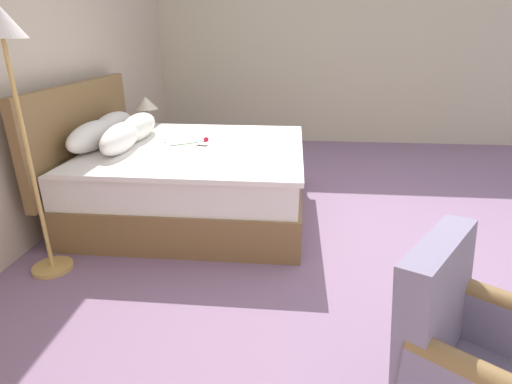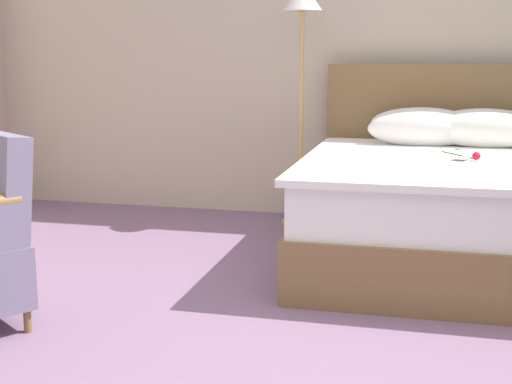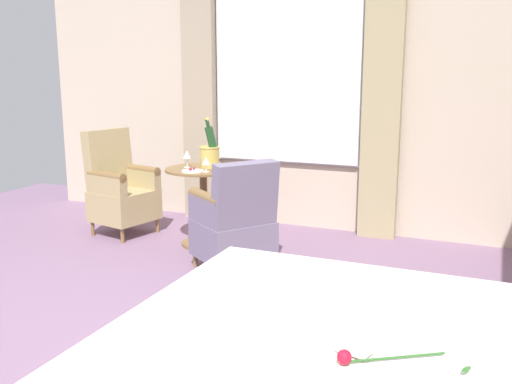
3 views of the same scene
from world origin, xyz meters
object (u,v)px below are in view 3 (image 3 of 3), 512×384
snack_plate (192,171)px  side_table_round (204,199)px  armchair_facing_bed (120,189)px  champagne_bucket (210,153)px  wine_glass_near_bucket (187,155)px  wine_glass_near_edge (206,162)px  armchair_by_window (235,223)px

snack_plate → side_table_round: bearing=178.9°
snack_plate → armchair_facing_bed: armchair_facing_bed is taller
champagne_bucket → wine_glass_near_bucket: champagne_bucket is taller
wine_glass_near_edge → armchair_facing_bed: size_ratio=0.12×
wine_glass_near_bucket → side_table_round: bearing=95.4°
champagne_bucket → armchair_by_window: 0.94m
champagne_bucket → side_table_round: bearing=-18.2°
armchair_by_window → snack_plate: bearing=-120.4°
armchair_by_window → champagne_bucket: bearing=-138.6°
side_table_round → armchair_by_window: size_ratio=0.79×
wine_glass_near_bucket → champagne_bucket: bearing=118.4°
champagne_bucket → snack_plate: champagne_bucket is taller
side_table_round → wine_glass_near_edge: size_ratio=5.63×
side_table_round → armchair_facing_bed: (-0.03, -0.95, 0.01)m
champagne_bucket → wine_glass_near_edge: 0.25m
snack_plate → armchair_by_window: 0.74m
snack_plate → armchair_facing_bed: size_ratio=0.19×
champagne_bucket → wine_glass_near_edge: (0.23, 0.08, -0.04)m
wine_glass_near_edge → wine_glass_near_bucket: bearing=-116.3°
wine_glass_near_bucket → armchair_by_window: bearing=54.8°
side_table_round → armchair_facing_bed: bearing=-91.6°
side_table_round → wine_glass_near_bucket: (0.01, -0.16, 0.40)m
snack_plate → armchair_by_window: bearing=59.6°
armchair_facing_bed → side_table_round: bearing=88.4°
armchair_facing_bed → armchair_by_window: bearing=70.0°
wine_glass_near_bucket → snack_plate: bearing=41.2°
wine_glass_near_edge → armchair_facing_bed: bearing=-99.3°
side_table_round → armchair_by_window: 0.78m
wine_glass_near_edge → snack_plate: size_ratio=0.66×
snack_plate → wine_glass_near_bucket: bearing=-138.8°
champagne_bucket → snack_plate: size_ratio=2.36×
armchair_facing_bed → wine_glass_near_bucket: bearing=87.0°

